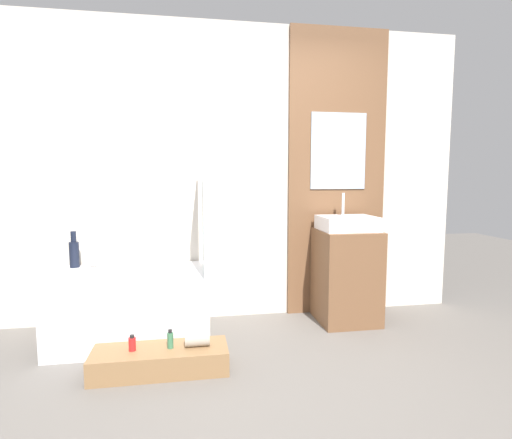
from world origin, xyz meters
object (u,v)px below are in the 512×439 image
sink (347,223)px  vase_round_light (94,261)px  vase_tall_dark (74,253)px  bottle_soap_secondary (170,340)px  bathtub (133,306)px  bottle_soap_primary (132,344)px  wooden_step_bench (161,360)px

sink → vase_round_light: size_ratio=4.99×
vase_tall_dark → vase_round_light: size_ratio=3.15×
sink → bottle_soap_secondary: bearing=-155.3°
vase_tall_dark → bottle_soap_secondary: (0.80, -0.87, -0.44)m
bathtub → vase_tall_dark: size_ratio=3.89×
bottle_soap_primary → wooden_step_bench: bearing=0.0°
bathtub → wooden_step_bench: (0.24, -0.59, -0.19)m
bathtub → wooden_step_bench: bathtub is taller
bathtub → bottle_soap_primary: bathtub is taller
wooden_step_bench → bottle_soap_secondary: bearing=0.0°
sink → bottle_soap_secondary: size_ratio=3.79×
bathtub → sink: 1.90m
sink → bottle_soap_primary: bearing=-158.4°
bottle_soap_secondary → bathtub: bearing=117.8°
wooden_step_bench → sink: (1.56, 0.68, 0.79)m
vase_round_light → bottle_soap_primary: size_ratio=0.91×
bathtub → vase_round_light: (-0.34, 0.27, 0.31)m
bottle_soap_primary → bottle_soap_secondary: size_ratio=0.83×
sink → bottle_soap_secondary: 1.77m
bathtub → wooden_step_bench: 0.66m
wooden_step_bench → bottle_soap_primary: (-0.18, 0.00, 0.12)m
bathtub → vase_tall_dark: (-0.49, 0.28, 0.38)m
vase_round_light → bottle_soap_secondary: 1.13m
bathtub → vase_round_light: 0.53m
bottle_soap_primary → bathtub: bearing=96.7°
sink → vase_round_light: bearing=175.4°
wooden_step_bench → sink: size_ratio=1.85×
wooden_step_bench → bathtub: bearing=112.5°
bathtub → bottle_soap_primary: 0.60m
bathtub → bottle_soap_primary: (0.07, -0.59, -0.06)m
wooden_step_bench → bottle_soap_primary: bearing=180.0°
wooden_step_bench → vase_round_light: (-0.58, 0.86, 0.50)m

